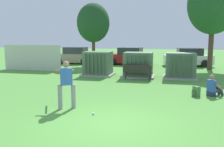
# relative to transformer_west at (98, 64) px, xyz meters

# --- Properties ---
(ground_plane) EXTENTS (96.00, 96.00, 0.00)m
(ground_plane) POSITION_rel_transformer_west_xyz_m (3.00, -9.03, -0.79)
(ground_plane) COLOR #51933D
(fence_panel) EXTENTS (4.80, 0.12, 2.00)m
(fence_panel) POSITION_rel_transformer_west_xyz_m (-5.80, 1.47, 0.21)
(fence_panel) COLOR beige
(fence_panel) RESTS_ON ground
(transformer_west) EXTENTS (2.10, 1.70, 1.62)m
(transformer_west) POSITION_rel_transformer_west_xyz_m (0.00, 0.00, 0.00)
(transformer_west) COLOR #9E9B93
(transformer_west) RESTS_ON ground
(transformer_mid_west) EXTENTS (2.10, 1.70, 1.62)m
(transformer_mid_west) POSITION_rel_transformer_west_xyz_m (2.75, -0.13, 0.00)
(transformer_mid_west) COLOR #9E9B93
(transformer_mid_west) RESTS_ON ground
(transformer_mid_east) EXTENTS (2.10, 1.70, 1.62)m
(transformer_mid_east) POSITION_rel_transformer_west_xyz_m (5.39, -0.02, 0.00)
(transformer_mid_east) COLOR #9E9B93
(transformer_mid_east) RESTS_ON ground
(park_bench) EXTENTS (1.84, 0.75, 0.92)m
(park_bench) POSITION_rel_transformer_west_xyz_m (2.83, -1.11, -0.25)
(park_bench) COLOR #2D2823
(park_bench) RESTS_ON ground
(batter) EXTENTS (1.10, 1.48, 1.74)m
(batter) POSITION_rel_transformer_west_xyz_m (1.04, -7.77, 0.19)
(batter) COLOR gray
(batter) RESTS_ON ground
(sports_ball) EXTENTS (0.09, 0.09, 0.09)m
(sports_ball) POSITION_rel_transformer_west_xyz_m (2.21, -8.30, -0.74)
(sports_ball) COLOR white
(sports_ball) RESTS_ON ground
(seated_spectator) EXTENTS (0.79, 0.68, 0.96)m
(seated_spectator) POSITION_rel_transformer_west_xyz_m (6.60, -4.55, -0.41)
(seated_spectator) COLOR #282D4C
(seated_spectator) RESTS_ON ground
(backpack) EXTENTS (0.36, 0.38, 0.44)m
(backpack) POSITION_rel_transformer_west_xyz_m (5.86, -4.80, -0.57)
(backpack) COLOR #4C723F
(backpack) RESTS_ON ground
(tree_left) EXTENTS (2.94, 2.94, 5.62)m
(tree_left) POSITION_rel_transformer_west_xyz_m (-2.03, 5.64, 3.06)
(tree_left) COLOR #4C3828
(tree_left) RESTS_ON ground
(tree_center_left) EXTENTS (3.87, 3.87, 7.40)m
(tree_center_left) POSITION_rel_transformer_west_xyz_m (7.88, 4.70, 4.29)
(tree_center_left) COLOR #4C3828
(tree_center_left) RESTS_ON ground
(parked_car_leftmost) EXTENTS (4.21, 1.94, 1.62)m
(parked_car_leftmost) POSITION_rel_transformer_west_xyz_m (-4.42, 6.99, -0.04)
(parked_car_leftmost) COLOR gray
(parked_car_leftmost) RESTS_ON ground
(parked_car_left_of_center) EXTENTS (4.38, 2.31, 1.62)m
(parked_car_left_of_center) POSITION_rel_transformer_west_xyz_m (1.01, 7.21, -0.04)
(parked_car_left_of_center) COLOR maroon
(parked_car_left_of_center) RESTS_ON ground
(parked_car_right_of_center) EXTENTS (4.37, 2.29, 1.62)m
(parked_car_right_of_center) POSITION_rel_transformer_west_xyz_m (6.41, 7.18, -0.04)
(parked_car_right_of_center) COLOR silver
(parked_car_right_of_center) RESTS_ON ground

